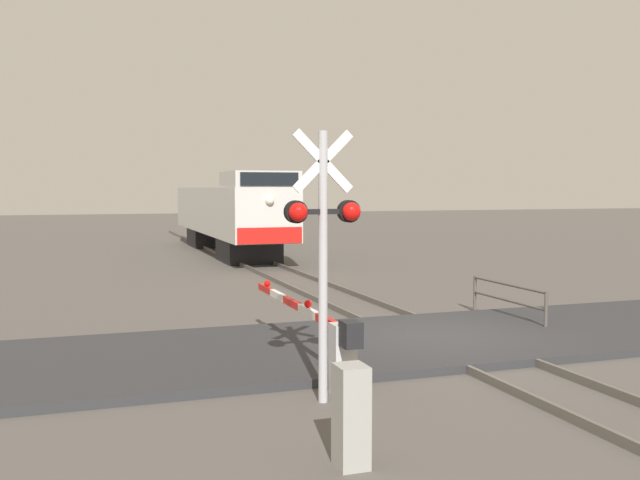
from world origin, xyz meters
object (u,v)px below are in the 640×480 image
Objects in this scene: locomotive at (229,213)px; utility_cabinet at (351,416)px; crossing_gate at (327,336)px; crossing_signal at (323,234)px; guard_railing at (508,296)px.

locomotive reaches higher than utility_cabinet.
crossing_signal is at bearing -112.06° from crossing_gate.
utility_cabinet is 9.99m from guard_railing.
locomotive is at bearing 82.23° from crossing_gate.
guard_railing is (5.98, 3.66, -0.14)m from crossing_gate.
crossing_gate is (-3.25, -23.78, -1.26)m from locomotive.
crossing_signal is 0.71× the size of crossing_gate.
crossing_signal is 1.34× the size of guard_railing.
crossing_gate is (0.43, 1.07, -1.80)m from crossing_signal.
utility_cabinet is at bearing -133.93° from guard_railing.
utility_cabinet is at bearing -101.87° from crossing_signal.
utility_cabinet is (-0.52, -2.47, -1.97)m from crossing_signal.
locomotive is 25.12m from crossing_signal.
crossing_signal is 8.20m from guard_railing.
locomotive is at bearing 81.27° from utility_cabinet.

